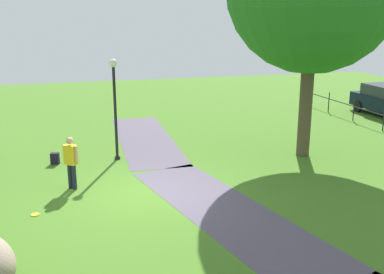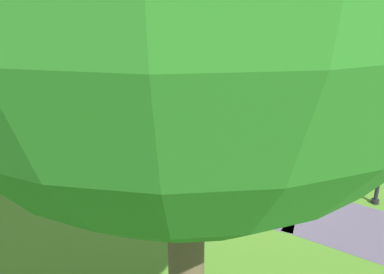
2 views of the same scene
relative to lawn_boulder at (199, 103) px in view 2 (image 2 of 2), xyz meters
name	(u,v)px [view 2 (image 2 of 2)]	position (x,y,z in m)	size (l,w,h in m)	color
ground_plane	(241,175)	(-3.69, 3.80, -0.51)	(48.00, 48.00, 0.00)	#426F21
footpath_segment_mid	(149,184)	(-1.80, 5.63, -0.50)	(8.28, 3.92, 0.01)	#4F4756
lawn_boulder	(199,103)	(0.00, 0.00, 0.00)	(2.04, 1.81, 1.01)	gray
man_near_boulder	(301,130)	(-4.69, 1.77, 0.41)	(0.42, 0.43, 1.59)	#1E232E
backpack_by_boulder	(223,106)	(-0.53, -1.04, -0.31)	(0.34, 0.34, 0.40)	gray
frisbee_on_grass	(263,137)	(-3.06, 0.77, -0.50)	(0.22, 0.22, 0.02)	gold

